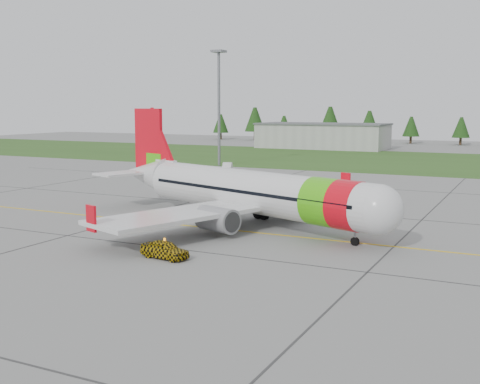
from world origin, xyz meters
The scene contains 9 objects.
ground centered at (0.00, 0.00, 0.00)m, with size 320.00×320.00×0.00m, color gray.
aircraft centered at (-3.69, 10.95, 2.99)m, with size 32.91×31.25×10.35m.
follow_me_car centered at (-3.66, -2.70, 1.85)m, with size 1.49×1.26×3.70m, color gold.
service_van centered at (-26.46, 50.53, 2.11)m, with size 1.47×1.39×4.23m, color silver.
grass_strip centered at (0.00, 82.00, 0.01)m, with size 320.00×50.00×0.03m, color #30561E.
taxi_guideline centered at (0.00, 8.00, 0.01)m, with size 120.00×0.25×0.02m, color gold.
hangar_west centered at (-30.00, 110.00, 3.00)m, with size 32.00×14.00×6.00m, color #A8A8A3.
floodlight_mast centered at (-32.00, 58.00, 10.00)m, with size 0.50×0.50×20.00m, color slate.
treeline centered at (0.00, 138.00, 5.00)m, with size 160.00×8.00×10.00m, color #1C3F14, non-canonical shape.
Camera 1 is at (19.28, -37.19, 10.54)m, focal length 45.00 mm.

